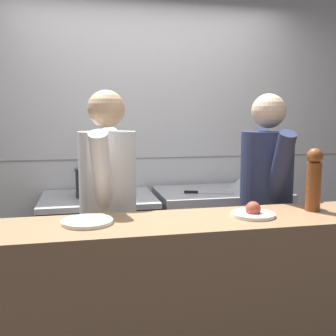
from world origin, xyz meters
name	(u,v)px	position (x,y,z in m)	size (l,w,h in m)	color
wall_back_tiled	(147,141)	(0.00, 1.43, 1.30)	(8.00, 0.06, 2.60)	white
oven_range	(99,252)	(-0.45, 1.02, 0.45)	(0.87, 0.71, 0.90)	#232326
prep_counter	(219,243)	(0.55, 1.02, 0.45)	(1.04, 0.65, 0.91)	#B7BABF
pass_counter	(217,314)	(0.10, -0.20, 0.50)	(2.47, 0.45, 1.01)	#93704C
stock_pot	(94,182)	(-0.49, 1.02, 1.02)	(0.28, 0.28, 0.22)	#2D2D33
mixing_bowl_steel	(242,183)	(0.75, 1.06, 0.96)	(0.23, 0.23, 0.10)	#B7BABF
chefs_knife	(204,193)	(0.38, 0.92, 0.91)	(0.39, 0.14, 0.02)	#B7BABF
plated_dish_main	(87,222)	(-0.55, -0.16, 1.02)	(0.25, 0.25, 0.02)	white
plated_dish_appetiser	(253,213)	(0.28, -0.20, 1.03)	(0.22, 0.22, 0.08)	white
pepper_mill	(314,178)	(0.64, -0.16, 1.18)	(0.09, 0.09, 0.34)	brown
chef_head_cook	(108,214)	(-0.42, 0.32, 0.93)	(0.40, 0.73, 1.67)	black
chef_sous	(266,207)	(0.60, 0.31, 0.92)	(0.37, 0.73, 1.66)	black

